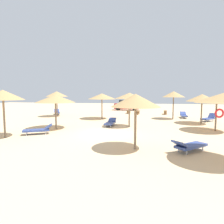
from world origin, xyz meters
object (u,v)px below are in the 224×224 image
(parasol_0, at_px, (174,94))
(bench_1, at_px, (129,111))
(lounger_2, at_px, (57,112))
(parasol_1, at_px, (55,99))
(bench_2, at_px, (165,112))
(parasol_4, at_px, (202,98))
(lounger_1, at_px, (38,130))
(parasol_6, at_px, (3,95))
(parasol_8, at_px, (217,100))
(lounger_0, at_px, (184,115))
(lounger_3, at_px, (189,146))
(parasol_2, at_px, (57,94))
(parasol_9, at_px, (136,101))
(parasol_5, at_px, (129,96))
(bench_0, at_px, (138,112))
(parked_car, at_px, (126,105))
(lounger_5, at_px, (110,122))
(lounger_4, at_px, (208,118))
(parasol_7, at_px, (102,96))

(parasol_0, bearing_deg, bench_1, 137.11)
(lounger_2, bearing_deg, parasol_0, -7.17)
(parasol_1, bearing_deg, bench_2, 53.24)
(parasol_4, xyz_separation_m, bench_1, (-7.50, 7.86, -2.02))
(lounger_1, height_order, bench_1, lounger_1)
(parasol_6, relative_size, parasol_8, 0.97)
(lounger_0, bearing_deg, lounger_3, -98.60)
(parasol_8, bearing_deg, bench_1, 123.67)
(parasol_4, relative_size, lounger_0, 1.47)
(parasol_1, xyz_separation_m, parasol_6, (-1.70, -3.44, 0.30))
(parasol_2, distance_m, parasol_9, 15.72)
(bench_2, bearing_deg, lounger_1, -123.15)
(lounger_3, bearing_deg, lounger_2, 134.72)
(parasol_5, bearing_deg, lounger_2, 143.68)
(bench_0, height_order, bench_2, same)
(bench_0, relative_size, parked_car, 0.38)
(parasol_0, height_order, lounger_5, parasol_0)
(parasol_9, relative_size, bench_0, 1.81)
(parasol_2, distance_m, lounger_0, 15.06)
(parasol_8, xyz_separation_m, bench_2, (-2.67, 11.17, -1.97))
(bench_2, bearing_deg, parasol_8, -76.57)
(parasol_0, xyz_separation_m, bench_0, (-4.04, 4.00, -2.34))
(parasol_0, bearing_deg, lounger_1, -135.21)
(parked_car, bearing_deg, lounger_2, -134.89)
(parasol_9, height_order, lounger_0, parasol_9)
(lounger_0, height_order, lounger_5, lounger_0)
(parasol_6, xyz_separation_m, lounger_4, (14.72, 10.00, -2.34))
(parasol_8, distance_m, lounger_3, 6.75)
(parasol_4, bearing_deg, parasol_0, 126.65)
(parasol_4, xyz_separation_m, lounger_2, (-16.72, 4.72, -2.05))
(lounger_3, bearing_deg, bench_0, 101.66)
(parasol_6, height_order, lounger_3, parasol_6)
(parasol_5, distance_m, parked_car, 16.19)
(lounger_5, xyz_separation_m, parked_car, (-0.47, 15.92, 0.51))
(parasol_1, height_order, parasol_7, parasol_7)
(lounger_1, xyz_separation_m, bench_2, (9.56, 14.63, 0.03))
(lounger_2, distance_m, lounger_4, 18.08)
(lounger_1, distance_m, lounger_5, 5.89)
(parasol_5, relative_size, bench_1, 1.87)
(parasol_0, relative_size, lounger_1, 1.53)
(bench_1, distance_m, parked_car, 5.30)
(parasol_4, bearing_deg, parasol_5, -155.37)
(lounger_3, bearing_deg, parasol_9, 179.68)
(parasol_4, bearing_deg, parasol_1, -157.68)
(parasol_6, height_order, lounger_0, parasol_6)
(parasol_9, xyz_separation_m, bench_0, (-0.79, 16.16, -2.07))
(parasol_8, distance_m, bench_1, 13.85)
(parasol_6, xyz_separation_m, parasol_7, (3.82, 9.93, -0.21))
(lounger_4, distance_m, bench_1, 10.61)
(lounger_5, bearing_deg, lounger_1, -135.17)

